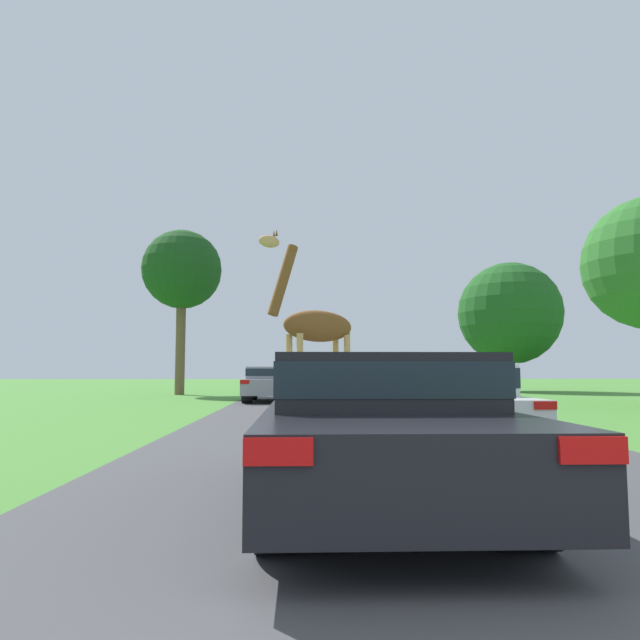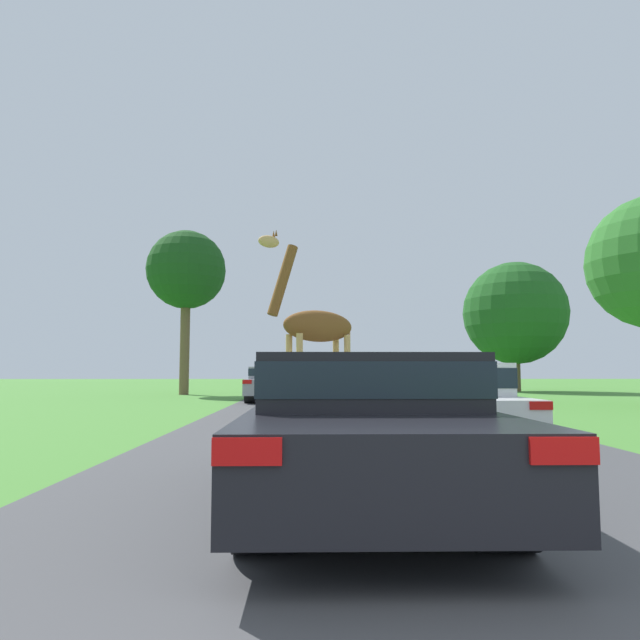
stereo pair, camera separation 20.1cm
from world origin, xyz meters
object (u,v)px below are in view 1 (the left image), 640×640
(car_queue_right, at_px, (291,378))
(car_queue_left, at_px, (405,386))
(tree_centre_back, at_px, (182,271))
(giraffe_near_road, at_px, (314,329))
(car_far_ahead, at_px, (455,397))
(car_lead_maroon, at_px, (377,422))
(car_verge_right, at_px, (269,383))
(tree_right_cluster, at_px, (510,313))

(car_queue_right, relative_size, car_queue_left, 0.93)
(car_queue_right, relative_size, tree_centre_back, 0.47)
(giraffe_near_road, bearing_deg, car_far_ahead, -177.45)
(tree_centre_back, bearing_deg, car_far_ahead, -63.76)
(car_queue_left, distance_m, car_far_ahead, 9.45)
(giraffe_near_road, relative_size, car_lead_maroon, 0.99)
(car_lead_maroon, distance_m, car_far_ahead, 5.73)
(car_queue_left, distance_m, car_verge_right, 5.47)
(car_verge_right, relative_size, tree_centre_back, 0.49)
(giraffe_near_road, relative_size, car_queue_left, 1.10)
(car_queue_right, bearing_deg, giraffe_near_road, -86.87)
(car_lead_maroon, height_order, car_far_ahead, car_lead_maroon)
(car_queue_right, relative_size, car_verge_right, 0.97)
(giraffe_near_road, relative_size, tree_right_cluster, 0.62)
(car_queue_right, bearing_deg, tree_right_cluster, 10.91)
(giraffe_near_road, height_order, car_queue_right, giraffe_near_road)
(giraffe_near_road, xyz_separation_m, car_queue_left, (3.33, 5.66, -1.59))
(car_lead_maroon, relative_size, tree_right_cluster, 0.62)
(car_verge_right, height_order, tree_right_cluster, tree_right_cluster)
(car_lead_maroon, xyz_separation_m, tree_centre_back, (-6.75, 23.40, 5.50))
(car_verge_right, xyz_separation_m, tree_right_cluster, (13.43, 10.28, 3.79))
(car_queue_right, height_order, car_queue_left, car_queue_right)
(car_queue_left, relative_size, car_far_ahead, 0.99)
(car_far_ahead, bearing_deg, giraffe_near_road, 124.18)
(car_verge_right, bearing_deg, tree_centre_back, 127.43)
(car_far_ahead, relative_size, car_verge_right, 1.05)
(car_lead_maroon, xyz_separation_m, car_queue_right, (-1.25, 24.96, 0.06))
(tree_right_cluster, bearing_deg, car_queue_right, -169.09)
(giraffe_near_road, distance_m, tree_right_cluster, 21.97)
(giraffe_near_road, bearing_deg, tree_right_cluster, -64.49)
(car_lead_maroon, distance_m, car_queue_right, 24.99)
(car_queue_right, bearing_deg, tree_centre_back, -164.11)
(car_far_ahead, height_order, tree_centre_back, tree_centre_back)
(car_queue_left, xyz_separation_m, car_far_ahead, (-0.78, -9.41, 0.04))
(car_lead_maroon, xyz_separation_m, car_verge_right, (-1.96, 17.13, -0.00))
(car_queue_left, height_order, car_far_ahead, car_far_ahead)
(giraffe_near_road, bearing_deg, car_verge_right, -20.59)
(tree_right_cluster, bearing_deg, giraffe_near_road, -122.85)
(car_far_ahead, bearing_deg, tree_right_cluster, 67.17)
(giraffe_near_road, height_order, tree_right_cluster, tree_right_cluster)
(giraffe_near_road, bearing_deg, car_queue_right, -28.51)
(giraffe_near_road, distance_m, car_queue_left, 6.76)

